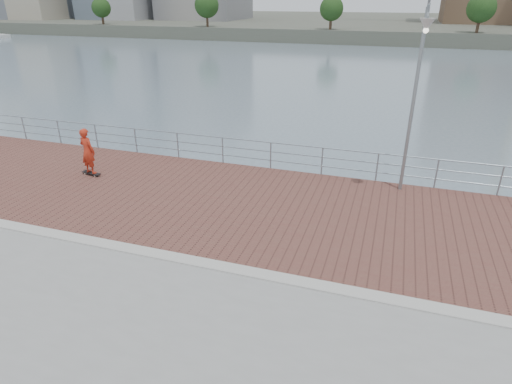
% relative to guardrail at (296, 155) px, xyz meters
% --- Properties ---
extents(water, '(400.00, 400.00, 0.00)m').
position_rel_guardrail_xyz_m(water, '(-0.00, -7.00, -2.69)').
color(water, slate).
rests_on(water, ground).
extents(brick_lane, '(40.00, 6.80, 0.02)m').
position_rel_guardrail_xyz_m(brick_lane, '(-0.00, -3.40, -0.68)').
color(brick_lane, brown).
rests_on(brick_lane, seawall).
extents(curb, '(40.00, 0.40, 0.06)m').
position_rel_guardrail_xyz_m(curb, '(-0.00, -7.00, -0.66)').
color(curb, '#B7B5AD').
rests_on(curb, seawall).
extents(far_shore, '(320.00, 95.00, 2.50)m').
position_rel_guardrail_xyz_m(far_shore, '(-0.00, 115.50, -1.44)').
color(far_shore, '#4C5142').
rests_on(far_shore, ground).
extents(guardrail, '(39.06, 0.06, 1.13)m').
position_rel_guardrail_xyz_m(guardrail, '(0.00, 0.00, 0.00)').
color(guardrail, '#8C9EA8').
rests_on(guardrail, brick_lane).
extents(street_lamp, '(0.44, 1.29, 6.07)m').
position_rel_guardrail_xyz_m(street_lamp, '(3.97, -0.94, 3.62)').
color(street_lamp, gray).
rests_on(street_lamp, brick_lane).
extents(skateboard, '(0.86, 0.36, 0.10)m').
position_rel_guardrail_xyz_m(skateboard, '(-7.41, -2.84, -0.60)').
color(skateboard, black).
rests_on(skateboard, brick_lane).
extents(skateboarder, '(0.71, 0.53, 1.77)m').
position_rel_guardrail_xyz_m(skateboarder, '(-7.41, -2.84, 0.30)').
color(skateboarder, red).
rests_on(skateboarder, skateboard).
extents(shoreline_trees, '(169.02, 5.14, 6.85)m').
position_rel_guardrail_xyz_m(shoreline_trees, '(17.71, 70.00, 3.59)').
color(shoreline_trees, '#473323').
rests_on(shoreline_trees, far_shore).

